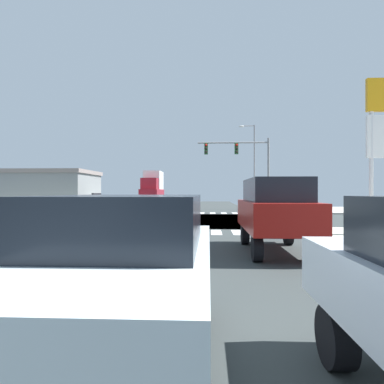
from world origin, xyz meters
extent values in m
cube|color=#343A3A|center=(0.00, 0.00, -0.03)|extent=(14.00, 90.00, 0.05)
cube|color=#343A3A|center=(0.00, 0.00, -0.03)|extent=(90.00, 12.00, 0.05)
cube|color=#B2ADA3|center=(13.00, 12.00, 0.07)|extent=(12.00, 12.00, 0.14)
cube|color=#AEB4A0|center=(-13.00, 12.00, 0.07)|extent=(12.00, 12.00, 0.14)
cube|color=white|center=(-6.75, -7.30, 0.00)|extent=(0.50, 2.00, 0.01)
cube|color=white|center=(-5.75, -7.30, 0.00)|extent=(0.50, 2.00, 0.01)
cube|color=white|center=(-4.75, -7.30, 0.00)|extent=(0.50, 2.00, 0.01)
cube|color=white|center=(-3.75, -7.30, 0.00)|extent=(0.50, 2.00, 0.01)
cube|color=white|center=(-2.75, -7.30, 0.00)|extent=(0.50, 2.00, 0.01)
cube|color=white|center=(-1.75, -7.30, 0.00)|extent=(0.50, 2.00, 0.01)
cube|color=white|center=(-0.75, -7.30, 0.00)|extent=(0.50, 2.00, 0.01)
cube|color=white|center=(0.25, -7.30, 0.00)|extent=(0.50, 2.00, 0.01)
cube|color=white|center=(1.25, -7.30, 0.00)|extent=(0.50, 2.00, 0.01)
cube|color=white|center=(2.25, -7.30, 0.00)|extent=(0.50, 2.00, 0.01)
cube|color=white|center=(3.25, -7.30, 0.00)|extent=(0.50, 2.00, 0.01)
cube|color=white|center=(4.25, -7.30, 0.00)|extent=(0.50, 2.00, 0.01)
cube|color=white|center=(5.25, -7.30, 0.00)|extent=(0.50, 2.00, 0.01)
cube|color=white|center=(6.25, -7.30, 0.00)|extent=(0.50, 2.00, 0.01)
cube|color=white|center=(-6.75, 7.30, 0.00)|extent=(0.50, 2.00, 0.01)
cube|color=white|center=(-5.75, 7.30, 0.00)|extent=(0.50, 2.00, 0.01)
cube|color=white|center=(-4.75, 7.30, 0.00)|extent=(0.50, 2.00, 0.01)
cube|color=white|center=(-3.75, 7.30, 0.00)|extent=(0.50, 2.00, 0.01)
cube|color=white|center=(-2.75, 7.30, 0.00)|extent=(0.50, 2.00, 0.01)
cube|color=white|center=(-1.75, 7.30, 0.00)|extent=(0.50, 2.00, 0.01)
cube|color=white|center=(-0.75, 7.30, 0.00)|extent=(0.50, 2.00, 0.01)
cube|color=white|center=(0.25, 7.30, 0.00)|extent=(0.50, 2.00, 0.01)
cube|color=white|center=(1.25, 7.30, 0.00)|extent=(0.50, 2.00, 0.01)
cube|color=white|center=(2.25, 7.30, 0.00)|extent=(0.50, 2.00, 0.01)
cube|color=white|center=(3.25, 7.30, 0.00)|extent=(0.50, 2.00, 0.01)
cube|color=white|center=(4.25, 7.30, 0.00)|extent=(0.50, 2.00, 0.01)
cube|color=white|center=(5.25, 7.30, 0.00)|extent=(0.50, 2.00, 0.01)
cube|color=white|center=(6.25, 7.30, 0.00)|extent=(0.50, 2.00, 0.01)
cylinder|color=gray|center=(8.32, 7.70, 3.41)|extent=(0.20, 0.20, 6.83)
cylinder|color=gray|center=(5.10, 7.70, 6.43)|extent=(6.45, 0.14, 0.14)
cube|color=#1E5123|center=(5.42, 7.70, 5.88)|extent=(0.32, 0.40, 1.00)
sphere|color=red|center=(5.42, 7.46, 6.19)|extent=(0.22, 0.22, 0.22)
sphere|color=black|center=(5.42, 7.46, 5.88)|extent=(0.22, 0.22, 0.22)
sphere|color=black|center=(5.42, 7.46, 5.57)|extent=(0.22, 0.22, 0.22)
cube|color=#1E5123|center=(2.65, 7.70, 5.88)|extent=(0.32, 0.40, 1.00)
sphere|color=red|center=(2.65, 7.46, 6.19)|extent=(0.22, 0.22, 0.22)
sphere|color=black|center=(2.65, 7.46, 5.88)|extent=(0.22, 0.22, 0.22)
sphere|color=black|center=(2.65, 7.46, 5.57)|extent=(0.22, 0.22, 0.22)
cylinder|color=silver|center=(9.75, -8.76, 3.35)|extent=(0.18, 0.18, 6.71)
cylinder|color=gray|center=(7.95, 14.45, 4.68)|extent=(0.16, 0.16, 9.36)
cylinder|color=gray|center=(7.25, 14.45, 9.26)|extent=(1.40, 0.10, 0.10)
ellipsoid|color=silver|center=(6.55, 14.45, 9.21)|extent=(0.60, 0.32, 0.20)
cube|color=gray|center=(-17.32, 12.23, 1.90)|extent=(15.16, 7.08, 3.81)
cube|color=gray|center=(-17.32, 12.23, 4.01)|extent=(15.46, 7.38, 0.40)
cube|color=black|center=(-8.24, 9.69, 0.90)|extent=(0.24, 2.20, 1.80)
cylinder|color=black|center=(1.28, -18.30, 0.34)|extent=(0.26, 0.68, 0.68)
cylinder|color=black|center=(2.72, -18.30, 0.34)|extent=(0.26, 0.68, 0.68)
cube|color=silver|center=(2.00, -19.76, 1.01)|extent=(1.80, 4.30, 0.66)
cube|color=black|center=(2.00, -19.76, 1.61)|extent=(1.55, 2.24, 0.54)
cylinder|color=black|center=(4.28, -19.65, 0.34)|extent=(0.26, 0.68, 0.68)
cylinder|color=black|center=(4.22, -10.92, 0.37)|extent=(0.26, 0.74, 0.74)
cylinder|color=black|center=(5.78, -10.92, 0.37)|extent=(0.26, 0.74, 0.74)
cylinder|color=black|center=(4.22, -14.05, 0.37)|extent=(0.26, 0.74, 0.74)
cylinder|color=black|center=(5.78, -14.05, 0.37)|extent=(0.26, 0.74, 0.74)
cube|color=maroon|center=(5.00, -12.49, 1.18)|extent=(1.96, 4.60, 0.88)
cube|color=black|center=(5.00, -12.49, 1.98)|extent=(1.69, 3.22, 0.72)
cylinder|color=black|center=(-4.04, 21.17, 0.40)|extent=(0.26, 0.80, 0.80)
cylinder|color=black|center=(-5.96, 21.17, 0.40)|extent=(0.26, 0.80, 0.80)
cylinder|color=black|center=(-4.04, 26.07, 0.40)|extent=(0.26, 0.80, 0.80)
cylinder|color=black|center=(-5.96, 26.07, 0.40)|extent=(0.26, 0.80, 0.80)
cube|color=maroon|center=(-5.00, 23.62, 1.54)|extent=(2.40, 7.20, 1.49)
cube|color=white|center=(-5.00, 24.70, 3.57)|extent=(2.30, 4.18, 2.56)
cube|color=maroon|center=(-5.00, 21.46, 3.03)|extent=(2.11, 2.02, 1.49)
camera|label=1|loc=(2.89, -23.43, 1.92)|focal=31.75mm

